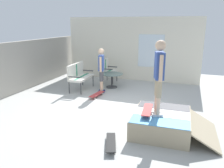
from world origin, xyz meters
TOP-DOWN VIEW (x-y plane):
  - ground_plane at (0.00, 0.00)m, footprint 12.00×12.00m
  - back_wall_cinderblock at (0.00, 4.00)m, footprint 9.00×0.20m
  - house_facade at (3.80, 0.49)m, footprint 0.23×6.00m
  - skate_ramp at (-0.97, -1.57)m, footprint 1.53×1.96m
  - patio_bench at (1.49, 1.96)m, footprint 1.27×0.60m
  - patio_chair_near_house at (2.93, 1.33)m, footprint 0.63×0.56m
  - patio_table at (2.19, 0.86)m, footprint 0.90×0.90m
  - person_watching at (1.49, 1.01)m, footprint 0.47×0.30m
  - person_skater at (-1.12, -1.44)m, footprint 0.46×0.32m
  - skateboard_by_bench at (0.90, 0.95)m, footprint 0.82×0.30m
  - skateboard_spare at (-2.02, -0.64)m, footprint 0.82×0.46m
  - skateboard_on_ramp at (-1.10, -1.21)m, footprint 0.82×0.27m

SIDE VIEW (x-z plane):
  - ground_plane at x=0.00m, z-range -0.10..0.00m
  - skateboard_by_bench at x=0.90m, z-range 0.03..0.14m
  - skateboard_spare at x=-2.02m, z-range 0.03..0.14m
  - skate_ramp at x=-0.97m, z-range 0.00..0.46m
  - patio_table at x=2.19m, z-range 0.12..0.69m
  - skateboard_on_ramp at x=-1.10m, z-range 0.50..0.60m
  - patio_chair_near_house at x=2.93m, z-range 0.10..1.12m
  - patio_bench at x=1.49m, z-range 0.11..1.13m
  - back_wall_cinderblock at x=0.00m, z-range 0.00..1.86m
  - person_watching at x=1.49m, z-range 0.13..1.76m
  - house_facade at x=3.80m, z-range 0.00..2.78m
  - person_skater at x=-1.12m, z-range 0.61..2.31m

